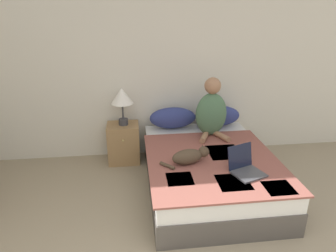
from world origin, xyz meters
The scene contains 9 objects.
wall_back centered at (0.00, 3.32, 1.27)m, with size 5.88×0.05×2.55m.
bed centered at (0.49, 2.29, 0.23)m, with size 1.44×1.92×0.46m.
pillow_near centered at (0.17, 3.09, 0.61)m, with size 0.63×0.28×0.29m.
pillow_far centered at (0.80, 3.09, 0.61)m, with size 0.63×0.28×0.29m.
person_sitting centered at (0.63, 2.79, 0.79)m, with size 0.40×0.39×0.76m.
cat_tabby centered at (0.22, 2.07, 0.55)m, with size 0.54×0.25×0.18m.
laptop_open centered at (0.74, 1.81, 0.52)m, with size 0.38×0.39×0.26m.
nightstand centered at (-0.51, 3.08, 0.27)m, with size 0.43×0.37×0.55m.
table_lamp centered at (-0.50, 3.08, 0.92)m, with size 0.29×0.29×0.50m.
Camera 1 is at (-0.36, -0.71, 2.03)m, focal length 32.00 mm.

